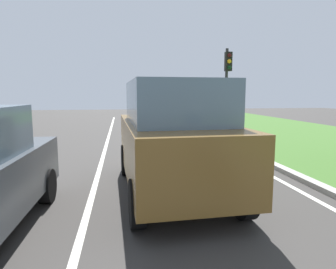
{
  "coord_description": "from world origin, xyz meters",
  "views": [
    {
      "loc": [
        -0.09,
        3.5,
        2.03
      ],
      "look_at": [
        0.86,
        9.5,
        1.2
      ],
      "focal_mm": 31.71,
      "sensor_mm": 36.0,
      "label": 1
    }
  ],
  "objects": [
    {
      "name": "lane_line_right_edge",
      "position": [
        3.6,
        14.0,
        0.0
      ],
      "size": [
        0.12,
        32.0,
        0.01
      ],
      "primitive_type": "cube",
      "color": "silver",
      "rests_on": "ground"
    },
    {
      "name": "traffic_light_near_right",
      "position": [
        5.04,
        17.47,
        2.89
      ],
      "size": [
        0.32,
        0.5,
        4.22
      ],
      "color": "#2D2D2D",
      "rests_on": "ground"
    },
    {
      "name": "car_suv_ahead",
      "position": [
        0.94,
        9.35,
        1.17
      ],
      "size": [
        2.11,
        4.57,
        2.28
      ],
      "rotation": [
        0.0,
        0.0,
        0.04
      ],
      "color": "brown",
      "rests_on": "ground"
    },
    {
      "name": "ground_plane",
      "position": [
        0.0,
        14.0,
        0.0
      ],
      "size": [
        60.0,
        60.0,
        0.0
      ],
      "primitive_type": "plane",
      "color": "#383533"
    },
    {
      "name": "curb_right",
      "position": [
        4.1,
        14.0,
        0.06
      ],
      "size": [
        0.24,
        48.0,
        0.12
      ],
      "primitive_type": "cube",
      "color": "#9E9B93",
      "rests_on": "ground"
    },
    {
      "name": "lane_line_center",
      "position": [
        -0.7,
        14.0,
        0.0
      ],
      "size": [
        0.12,
        32.0,
        0.01
      ],
      "primitive_type": "cube",
      "color": "silver",
      "rests_on": "ground"
    }
  ]
}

